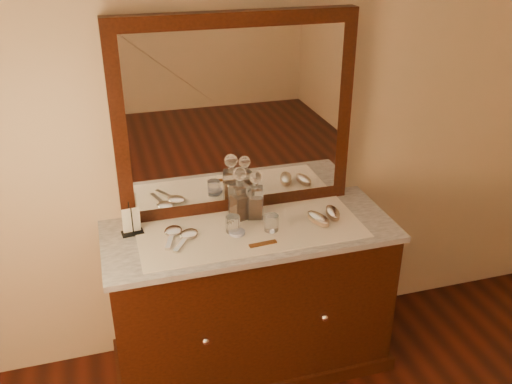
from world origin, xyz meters
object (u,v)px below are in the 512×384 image
(decanter_left, at_px, (240,199))
(decanter_right, at_px, (255,200))
(brush_far, at_px, (333,213))
(dresser_cabinet, at_px, (251,301))
(napkin_rack, at_px, (131,222))
(hand_mirror_inner, at_px, (188,236))
(brush_near, at_px, (318,219))
(hand_mirror_outer, at_px, (173,233))
(mirror_frame, at_px, (236,117))
(pin_dish, at_px, (237,232))
(comb, at_px, (263,244))

(decanter_left, bearing_deg, decanter_right, -11.78)
(brush_far, bearing_deg, dresser_cabinet, 179.48)
(napkin_rack, height_order, decanter_left, decanter_left)
(hand_mirror_inner, bearing_deg, brush_far, -0.18)
(decanter_left, bearing_deg, hand_mirror_inner, -157.46)
(brush_far, relative_size, hand_mirror_inner, 0.70)
(decanter_left, height_order, hand_mirror_inner, decanter_left)
(brush_near, bearing_deg, decanter_right, 152.95)
(napkin_rack, distance_m, hand_mirror_outer, 0.20)
(dresser_cabinet, distance_m, brush_near, 0.58)
(brush_far, bearing_deg, hand_mirror_inner, 179.82)
(dresser_cabinet, xyz_separation_m, decanter_right, (0.06, 0.10, 0.54))
(mirror_frame, relative_size, pin_dish, 15.35)
(dresser_cabinet, height_order, pin_dish, pin_dish)
(brush_near, relative_size, brush_far, 1.12)
(mirror_frame, xyz_separation_m, brush_far, (0.44, -0.25, -0.48))
(decanter_left, relative_size, hand_mirror_inner, 1.31)
(comb, relative_size, brush_far, 0.91)
(pin_dish, xyz_separation_m, hand_mirror_outer, (-0.30, 0.08, 0.00))
(hand_mirror_outer, bearing_deg, dresser_cabinet, -7.31)
(brush_near, distance_m, brush_far, 0.10)
(napkin_rack, distance_m, brush_near, 0.92)
(dresser_cabinet, relative_size, brush_far, 9.45)
(hand_mirror_inner, bearing_deg, dresser_cabinet, 0.30)
(brush_far, bearing_deg, hand_mirror_outer, 176.33)
(brush_near, bearing_deg, decanter_left, 155.94)
(hand_mirror_outer, height_order, hand_mirror_inner, same)
(dresser_cabinet, height_order, comb, comb)
(comb, distance_m, hand_mirror_outer, 0.44)
(mirror_frame, distance_m, brush_near, 0.65)
(decanter_right, height_order, brush_far, decanter_right)
(dresser_cabinet, bearing_deg, pin_dish, -155.89)
(brush_far, bearing_deg, brush_near, -157.67)
(napkin_rack, bearing_deg, hand_mirror_outer, -21.22)
(decanter_left, bearing_deg, dresser_cabinet, -80.31)
(mirror_frame, height_order, decanter_right, mirror_frame)
(comb, relative_size, hand_mirror_inner, 0.63)
(decanter_right, relative_size, brush_near, 1.54)
(decanter_right, relative_size, hand_mirror_outer, 1.13)
(decanter_right, bearing_deg, pin_dish, -134.02)
(mirror_frame, distance_m, comb, 0.64)
(pin_dish, distance_m, brush_far, 0.51)
(pin_dish, relative_size, hand_mirror_inner, 0.37)
(decanter_right, distance_m, brush_near, 0.33)
(comb, height_order, hand_mirror_inner, hand_mirror_inner)
(comb, height_order, hand_mirror_outer, hand_mirror_outer)
(pin_dish, bearing_deg, mirror_frame, 74.71)
(mirror_frame, height_order, pin_dish, mirror_frame)
(hand_mirror_inner, bearing_deg, brush_near, -3.58)
(decanter_left, distance_m, decanter_right, 0.08)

